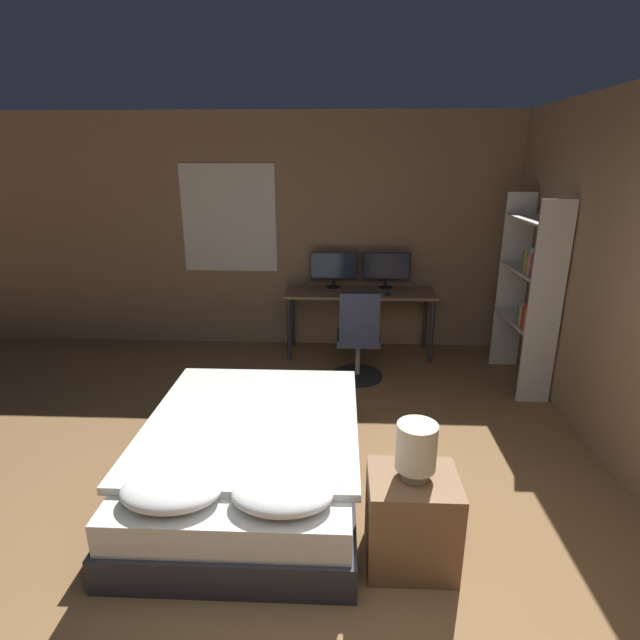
# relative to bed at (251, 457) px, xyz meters

# --- Properties ---
(wall_back) EXTENTS (12.00, 0.08, 2.70)m
(wall_back) POSITION_rel_bed_xyz_m (0.63, 2.91, 1.11)
(wall_back) COLOR #8E7051
(wall_back) RESTS_ON ground_plane
(bed) EXTENTS (1.45, 1.96, 0.55)m
(bed) POSITION_rel_bed_xyz_m (0.00, 0.00, 0.00)
(bed) COLOR #2D2D33
(bed) RESTS_ON ground_plane
(nightstand) EXTENTS (0.49, 0.41, 0.55)m
(nightstand) POSITION_rel_bed_xyz_m (1.01, -0.63, 0.04)
(nightstand) COLOR brown
(nightstand) RESTS_ON ground_plane
(bedside_lamp) EXTENTS (0.22, 0.22, 0.32)m
(bedside_lamp) POSITION_rel_bed_xyz_m (1.01, -0.63, 0.50)
(bedside_lamp) COLOR gray
(bedside_lamp) RESTS_ON nightstand
(desk) EXTENTS (1.69, 0.55, 0.75)m
(desk) POSITION_rel_bed_xyz_m (0.82, 2.56, 0.42)
(desk) COLOR #846042
(desk) RESTS_ON ground_plane
(monitor_left) EXTENTS (0.55, 0.16, 0.42)m
(monitor_left) POSITION_rel_bed_xyz_m (0.51, 2.73, 0.75)
(monitor_left) COLOR black
(monitor_left) RESTS_ON desk
(monitor_right) EXTENTS (0.55, 0.16, 0.42)m
(monitor_right) POSITION_rel_bed_xyz_m (1.12, 2.73, 0.75)
(monitor_right) COLOR black
(monitor_right) RESTS_ON desk
(keyboard) EXTENTS (0.42, 0.13, 0.02)m
(keyboard) POSITION_rel_bed_xyz_m (0.82, 2.39, 0.52)
(keyboard) COLOR black
(keyboard) RESTS_ON desk
(computer_mouse) EXTENTS (0.07, 0.05, 0.04)m
(computer_mouse) POSITION_rel_bed_xyz_m (1.12, 2.39, 0.53)
(computer_mouse) COLOR black
(computer_mouse) RESTS_ON desk
(office_chair) EXTENTS (0.52, 0.52, 0.96)m
(office_chair) POSITION_rel_bed_xyz_m (0.79, 1.81, 0.14)
(office_chair) COLOR black
(office_chair) RESTS_ON ground_plane
(bookshelf) EXTENTS (0.30, 0.92, 1.87)m
(bookshelf) POSITION_rel_bed_xyz_m (2.42, 1.73, 0.79)
(bookshelf) COLOR beige
(bookshelf) RESTS_ON ground_plane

